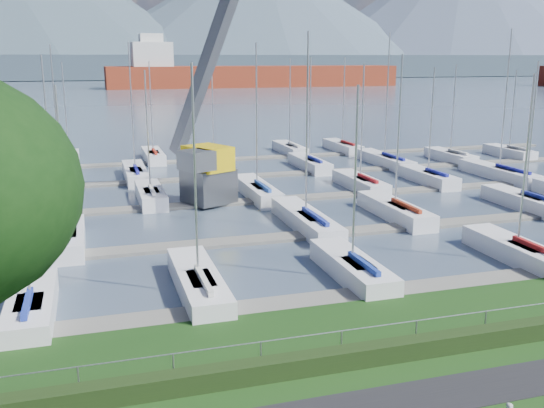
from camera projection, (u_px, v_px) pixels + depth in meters
name	position (u px, v px, depth m)	size (l,w,h in m)	color
path	(407.00, 401.00, 19.33)	(160.00, 2.00, 0.04)	black
water	(109.00, 84.00, 264.26)	(800.00, 540.00, 0.20)	#485769
hedge	(371.00, 354.00, 21.67)	(80.00, 0.70, 0.70)	black
fence	(367.00, 327.00, 21.84)	(0.04, 0.04, 80.00)	gray
foothill	(104.00, 66.00, 327.92)	(900.00, 80.00, 12.00)	#3D4D5A
mountains	(108.00, 0.00, 389.86)	(1190.00, 360.00, 115.00)	#41525F
docks	(220.00, 204.00, 46.38)	(90.00, 41.60, 0.25)	gray
crane	(210.00, 129.00, 46.44)	(7.98, 12.81, 22.35)	#53565B
cargo_ship_mid	(244.00, 77.00, 230.94)	(111.30, 18.92, 21.50)	maroon
sailboat_fleet	(199.00, 127.00, 47.27)	(75.79, 49.37, 13.70)	#1B2D98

